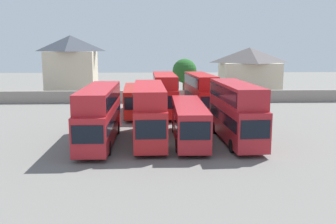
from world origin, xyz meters
name	(u,v)px	position (x,y,z in m)	size (l,w,h in m)	color
ground	(164,109)	(0.00, 18.00, 0.00)	(140.00, 140.00, 0.00)	slate
depot_boundary_wall	(163,97)	(0.00, 23.55, 0.90)	(56.00, 0.50, 1.80)	gray
bus_1	(99,112)	(-6.02, -0.15, 2.75)	(2.68, 11.90, 4.88)	red
bus_2	(149,110)	(-1.74, 0.37, 2.81)	(2.92, 11.31, 4.98)	red
bus_3	(189,120)	(1.73, 0.19, 1.93)	(2.74, 11.40, 3.38)	#B01E26
bus_4	(236,109)	(5.82, -0.03, 2.90)	(3.08, 10.87, 5.16)	#AE1F27
bus_5	(135,99)	(-3.64, 13.63, 1.94)	(3.04, 11.42, 3.40)	#B0221B
bus_6	(165,92)	(-0.01, 13.51, 2.80)	(2.88, 10.51, 4.97)	red
bus_7	(201,92)	(4.43, 13.90, 2.77)	(3.24, 10.41, 4.93)	red
house_terrace_left	(71,65)	(-15.33, 33.12, 5.14)	(8.49, 6.34, 10.09)	beige
house_terrace_centre	(249,70)	(15.25, 33.22, 4.13)	(9.95, 8.36, 8.08)	beige
tree_left_of_lot	(185,71)	(3.43, 26.05, 4.49)	(3.71, 3.71, 6.41)	brown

